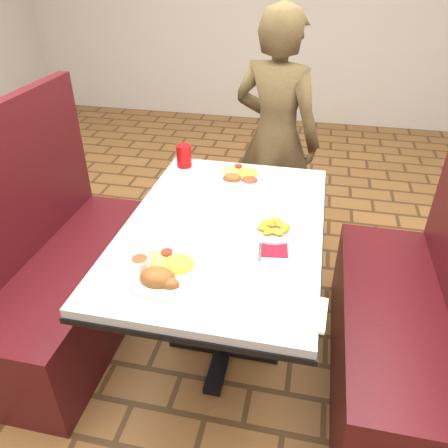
{
  "coord_description": "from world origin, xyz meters",
  "views": [
    {
      "loc": [
        0.32,
        -1.48,
        1.72
      ],
      "look_at": [
        0.0,
        0.0,
        0.75
      ],
      "focal_mm": 35.0,
      "sensor_mm": 36.0,
      "label": 1
    }
  ],
  "objects_px": {
    "plantain_plate": "(273,229)",
    "red_tumbler": "(184,156)",
    "diner_person": "(276,140)",
    "near_dinner_plate": "(164,267)",
    "far_dinner_plate": "(240,174)",
    "booth_bench_left": "(67,277)",
    "booth_bench_right": "(405,327)",
    "dining_table": "(224,243)"
  },
  "relations": [
    {
      "from": "booth_bench_left",
      "to": "plantain_plate",
      "type": "height_order",
      "value": "booth_bench_left"
    },
    {
      "from": "red_tumbler",
      "to": "far_dinner_plate",
      "type": "bearing_deg",
      "value": -14.18
    },
    {
      "from": "diner_person",
      "to": "near_dinner_plate",
      "type": "xyz_separation_m",
      "value": [
        -0.23,
        -1.34,
        0.04
      ]
    },
    {
      "from": "diner_person",
      "to": "booth_bench_right",
      "type": "bearing_deg",
      "value": 145.47
    },
    {
      "from": "red_tumbler",
      "to": "plantain_plate",
      "type": "bearing_deg",
      "value": -44.73
    },
    {
      "from": "near_dinner_plate",
      "to": "far_dinner_plate",
      "type": "relative_size",
      "value": 1.07
    },
    {
      "from": "red_tumbler",
      "to": "dining_table",
      "type": "bearing_deg",
      "value": -57.64
    },
    {
      "from": "booth_bench_right",
      "to": "plantain_plate",
      "type": "height_order",
      "value": "booth_bench_right"
    },
    {
      "from": "booth_bench_right",
      "to": "red_tumbler",
      "type": "bearing_deg",
      "value": 155.75
    },
    {
      "from": "booth_bench_left",
      "to": "near_dinner_plate",
      "type": "bearing_deg",
      "value": -28.57
    },
    {
      "from": "diner_person",
      "to": "plantain_plate",
      "type": "height_order",
      "value": "diner_person"
    },
    {
      "from": "near_dinner_plate",
      "to": "plantain_plate",
      "type": "xyz_separation_m",
      "value": [
        0.34,
        0.35,
        -0.02
      ]
    },
    {
      "from": "booth_bench_left",
      "to": "far_dinner_plate",
      "type": "height_order",
      "value": "booth_bench_left"
    },
    {
      "from": "dining_table",
      "to": "plantain_plate",
      "type": "relative_size",
      "value": 6.01
    },
    {
      "from": "booth_bench_left",
      "to": "red_tumbler",
      "type": "xyz_separation_m",
      "value": [
        0.48,
        0.5,
        0.48
      ]
    },
    {
      "from": "diner_person",
      "to": "near_dinner_plate",
      "type": "height_order",
      "value": "diner_person"
    },
    {
      "from": "plantain_plate",
      "to": "red_tumbler",
      "type": "bearing_deg",
      "value": 135.27
    },
    {
      "from": "booth_bench_right",
      "to": "diner_person",
      "type": "xyz_separation_m",
      "value": [
        -0.7,
        0.98,
        0.42
      ]
    },
    {
      "from": "diner_person",
      "to": "plantain_plate",
      "type": "bearing_deg",
      "value": 115.94
    },
    {
      "from": "dining_table",
      "to": "far_dinner_plate",
      "type": "xyz_separation_m",
      "value": [
        -0.01,
        0.43,
        0.12
      ]
    },
    {
      "from": "dining_table",
      "to": "booth_bench_left",
      "type": "xyz_separation_m",
      "value": [
        -0.8,
        0.0,
        -0.32
      ]
    },
    {
      "from": "booth_bench_left",
      "to": "near_dinner_plate",
      "type": "relative_size",
      "value": 4.21
    },
    {
      "from": "near_dinner_plate",
      "to": "far_dinner_plate",
      "type": "xyz_separation_m",
      "value": [
        0.12,
        0.79,
        -0.01
      ]
    },
    {
      "from": "dining_table",
      "to": "far_dinner_plate",
      "type": "height_order",
      "value": "far_dinner_plate"
    },
    {
      "from": "booth_bench_left",
      "to": "diner_person",
      "type": "relative_size",
      "value": 0.81
    },
    {
      "from": "near_dinner_plate",
      "to": "plantain_plate",
      "type": "distance_m",
      "value": 0.48
    },
    {
      "from": "booth_bench_right",
      "to": "near_dinner_plate",
      "type": "distance_m",
      "value": 1.1
    },
    {
      "from": "plantain_plate",
      "to": "red_tumbler",
      "type": "distance_m",
      "value": 0.74
    },
    {
      "from": "booth_bench_left",
      "to": "booth_bench_right",
      "type": "bearing_deg",
      "value": 0.0
    },
    {
      "from": "dining_table",
      "to": "diner_person",
      "type": "bearing_deg",
      "value": 84.15
    },
    {
      "from": "dining_table",
      "to": "red_tumbler",
      "type": "xyz_separation_m",
      "value": [
        -0.32,
        0.5,
        0.15
      ]
    },
    {
      "from": "near_dinner_plate",
      "to": "far_dinner_plate",
      "type": "bearing_deg",
      "value": 81.18
    },
    {
      "from": "booth_bench_right",
      "to": "plantain_plate",
      "type": "distance_m",
      "value": 0.74
    },
    {
      "from": "booth_bench_left",
      "to": "diner_person",
      "type": "distance_m",
      "value": 1.4
    },
    {
      "from": "dining_table",
      "to": "far_dinner_plate",
      "type": "relative_size",
      "value": 4.55
    },
    {
      "from": "diner_person",
      "to": "far_dinner_plate",
      "type": "relative_size",
      "value": 5.59
    },
    {
      "from": "booth_bench_right",
      "to": "near_dinner_plate",
      "type": "xyz_separation_m",
      "value": [
        -0.93,
        -0.36,
        0.45
      ]
    },
    {
      "from": "booth_bench_right",
      "to": "red_tumbler",
      "type": "xyz_separation_m",
      "value": [
        -1.12,
        0.5,
        0.48
      ]
    },
    {
      "from": "far_dinner_plate",
      "to": "red_tumbler",
      "type": "height_order",
      "value": "red_tumbler"
    },
    {
      "from": "plantain_plate",
      "to": "booth_bench_left",
      "type": "bearing_deg",
      "value": 179.24
    },
    {
      "from": "booth_bench_left",
      "to": "plantain_plate",
      "type": "xyz_separation_m",
      "value": [
        1.0,
        -0.01,
        0.43
      ]
    },
    {
      "from": "booth_bench_left",
      "to": "booth_bench_right",
      "type": "relative_size",
      "value": 1.0
    }
  ]
}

